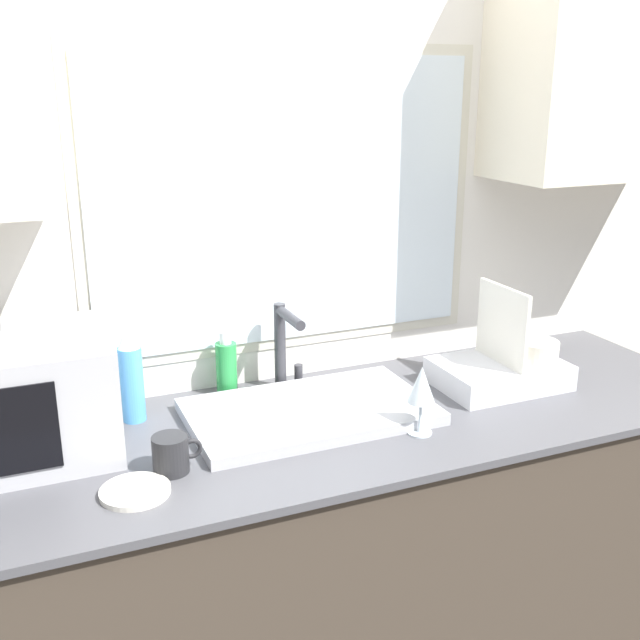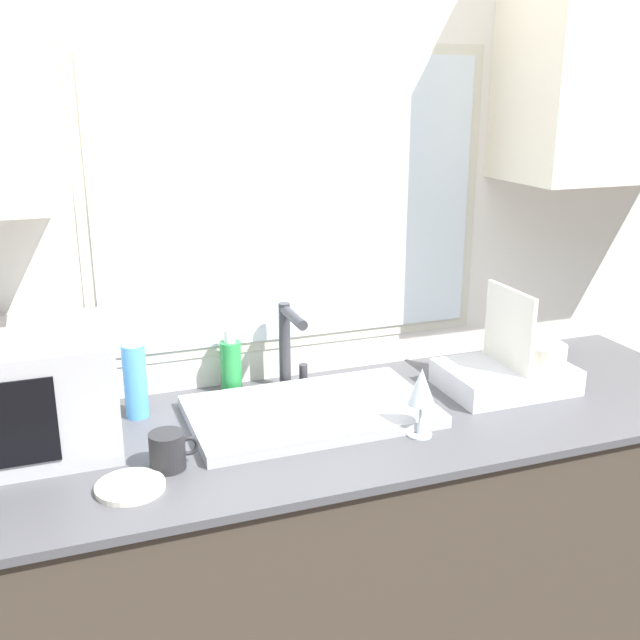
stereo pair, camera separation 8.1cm
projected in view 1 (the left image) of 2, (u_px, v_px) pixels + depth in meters
name	position (u px, v px, depth m)	size (l,w,h in m)	color
countertop	(334.00, 572.00, 2.03)	(2.17, 0.68, 0.91)	#42382D
wall_back	(289.00, 202.00, 2.01)	(6.00, 0.38, 2.60)	silver
sink_basin	(309.00, 412.00, 1.90)	(0.61, 0.36, 0.03)	#B2B2B7
faucet	(284.00, 341.00, 2.03)	(0.08, 0.17, 0.24)	#333338
dish_rack	(503.00, 367.00, 2.09)	(0.35, 0.24, 0.29)	silver
spray_bottle	(131.00, 374.00, 1.85)	(0.06, 0.06, 0.26)	#4C99D8
soap_bottle	(226.00, 367.00, 2.03)	(0.06, 0.06, 0.18)	#268C3F
mug_near_sink	(171.00, 454.00, 1.63)	(0.11, 0.08, 0.08)	#262628
wine_glass	(421.00, 386.00, 1.78)	(0.07, 0.07, 0.17)	silver
small_plate	(135.00, 491.00, 1.55)	(0.15, 0.15, 0.01)	silver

